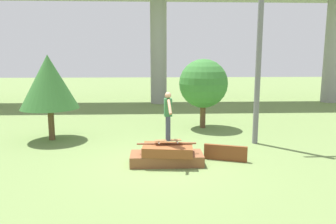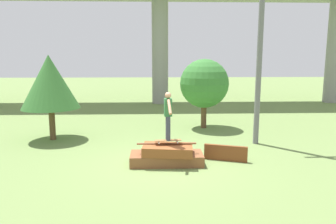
{
  "view_description": "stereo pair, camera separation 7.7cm",
  "coord_description": "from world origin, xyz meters",
  "px_view_note": "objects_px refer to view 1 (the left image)",
  "views": [
    {
      "loc": [
        -0.4,
        -9.59,
        3.27
      ],
      "look_at": [
        0.04,
        -0.03,
        1.62
      ],
      "focal_mm": 35.0,
      "sensor_mm": 36.0,
      "label": 1
    },
    {
      "loc": [
        -0.33,
        -9.59,
        3.27
      ],
      "look_at": [
        0.04,
        -0.03,
        1.62
      ],
      "focal_mm": 35.0,
      "sensor_mm": 36.0,
      "label": 2
    }
  ],
  "objects_px": {
    "tree_behind_right": "(203,84)",
    "skater": "(168,113)",
    "tree_behind_left": "(49,82)",
    "skateboard": "(168,141)",
    "utility_pole": "(259,41)"
  },
  "relations": [
    {
      "from": "skateboard",
      "to": "tree_behind_right",
      "type": "relative_size",
      "value": 0.26
    },
    {
      "from": "tree_behind_left",
      "to": "tree_behind_right",
      "type": "xyz_separation_m",
      "value": [
        6.25,
        1.89,
        -0.25
      ]
    },
    {
      "from": "skateboard",
      "to": "tree_behind_right",
      "type": "xyz_separation_m",
      "value": [
        1.83,
        5.05,
        1.28
      ]
    },
    {
      "from": "skateboard",
      "to": "utility_pole",
      "type": "bearing_deg",
      "value": 33.71
    },
    {
      "from": "utility_pole",
      "to": "tree_behind_left",
      "type": "distance_m",
      "value": 8.01
    },
    {
      "from": "skater",
      "to": "tree_behind_left",
      "type": "xyz_separation_m",
      "value": [
        -4.43,
        3.16,
        0.69
      ]
    },
    {
      "from": "skater",
      "to": "tree_behind_right",
      "type": "xyz_separation_m",
      "value": [
        1.83,
        5.05,
        0.44
      ]
    },
    {
      "from": "tree_behind_left",
      "to": "tree_behind_right",
      "type": "height_order",
      "value": "tree_behind_left"
    },
    {
      "from": "skater",
      "to": "utility_pole",
      "type": "xyz_separation_m",
      "value": [
        3.39,
        2.26,
        2.22
      ]
    },
    {
      "from": "utility_pole",
      "to": "tree_behind_left",
      "type": "height_order",
      "value": "utility_pole"
    },
    {
      "from": "skateboard",
      "to": "tree_behind_right",
      "type": "distance_m",
      "value": 5.52
    },
    {
      "from": "skateboard",
      "to": "tree_behind_left",
      "type": "bearing_deg",
      "value": 144.48
    },
    {
      "from": "skateboard",
      "to": "skater",
      "type": "height_order",
      "value": "skater"
    },
    {
      "from": "tree_behind_right",
      "to": "skater",
      "type": "bearing_deg",
      "value": -109.88
    },
    {
      "from": "skater",
      "to": "tree_behind_left",
      "type": "distance_m",
      "value": 5.48
    }
  ]
}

